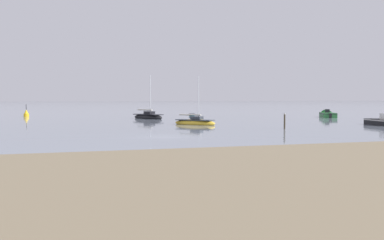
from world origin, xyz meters
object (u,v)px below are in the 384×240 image
at_px(sailboat_moored_1, 195,122).
at_px(motorboat_moored_2, 327,115).
at_px(rowboat_moored_0, 192,115).
at_px(channel_buoy, 26,114).
at_px(sailboat_moored_2, 148,117).
at_px(mooring_post_near, 285,121).

height_order(sailboat_moored_1, motorboat_moored_2, sailboat_moored_1).
relative_size(sailboat_moored_1, rowboat_moored_0, 1.81).
bearing_deg(rowboat_moored_0, channel_buoy, 97.89).
bearing_deg(sailboat_moored_2, mooring_post_near, -9.50).
distance_m(sailboat_moored_2, mooring_post_near, 29.39).
bearing_deg(sailboat_moored_1, channel_buoy, 171.58).
bearing_deg(sailboat_moored_1, mooring_post_near, -7.60).
bearing_deg(sailboat_moored_1, motorboat_moored_2, 75.13).
bearing_deg(rowboat_moored_0, sailboat_moored_2, 149.85).
xyz_separation_m(motorboat_moored_2, mooring_post_near, (-21.78, -24.50, 0.50)).
bearing_deg(motorboat_moored_2, channel_buoy, 95.52).
relative_size(sailboat_moored_1, mooring_post_near, 3.43).
xyz_separation_m(motorboat_moored_2, channel_buoy, (-49.54, 17.82, 0.16)).
height_order(sailboat_moored_2, channel_buoy, sailboat_moored_2).
relative_size(sailboat_moored_1, motorboat_moored_2, 0.96).
height_order(sailboat_moored_1, mooring_post_near, sailboat_moored_1).
height_order(sailboat_moored_2, rowboat_moored_0, sailboat_moored_2).
distance_m(motorboat_moored_2, channel_buoy, 52.64).
relative_size(sailboat_moored_2, motorboat_moored_2, 1.10).
xyz_separation_m(rowboat_moored_0, motorboat_moored_2, (20.28, -13.21, 0.15)).
bearing_deg(mooring_post_near, sailboat_moored_1, 123.89).
relative_size(rowboat_moored_0, motorboat_moored_2, 0.53).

